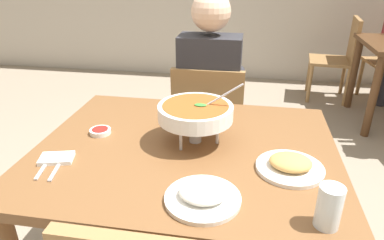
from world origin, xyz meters
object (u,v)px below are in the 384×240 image
object	(u,v)px
chair_diner_main	(209,125)
drink_glass	(329,209)
appetizer_plate	(290,165)
sauce_dish	(100,131)
diner_main	(210,88)
rice_plate	(203,195)
chair_bg_corner	(341,55)
curry_bowl	(195,113)
dining_table_main	(186,171)

from	to	relation	value
chair_diner_main	drink_glass	xyz separation A→B (m)	(0.47, -1.14, 0.33)
appetizer_plate	sauce_dish	size ratio (longest dim) A/B	2.67
sauce_dish	drink_glass	size ratio (longest dim) A/B	0.69
drink_glass	appetizer_plate	bearing A→B (deg)	105.76
appetizer_plate	drink_glass	world-z (taller)	drink_glass
diner_main	rice_plate	bearing A→B (deg)	-84.16
rice_plate	chair_bg_corner	world-z (taller)	chair_bg_corner
rice_plate	sauce_dish	bearing A→B (deg)	142.96
diner_main	curry_bowl	bearing A→B (deg)	-87.66
diner_main	chair_bg_corner	size ratio (longest dim) A/B	1.46
diner_main	drink_glass	size ratio (longest dim) A/B	10.08
dining_table_main	sauce_dish	xyz separation A→B (m)	(-0.38, 0.05, 0.12)
sauce_dish	chair_bg_corner	bearing A→B (deg)	59.61
diner_main	chair_bg_corner	world-z (taller)	diner_main
drink_glass	diner_main	bearing A→B (deg)	111.96
curry_bowl	appetizer_plate	xyz separation A→B (m)	(0.37, -0.15, -0.11)
diner_main	rice_plate	world-z (taller)	diner_main
diner_main	drink_glass	distance (m)	1.27
chair_diner_main	chair_bg_corner	size ratio (longest dim) A/B	1.00
sauce_dish	drink_glass	xyz separation A→B (m)	(0.86, -0.43, 0.05)
chair_diner_main	diner_main	world-z (taller)	diner_main
dining_table_main	chair_bg_corner	bearing A→B (deg)	66.49
chair_diner_main	sauce_dish	distance (m)	0.86
dining_table_main	diner_main	world-z (taller)	diner_main
sauce_dish	rice_plate	bearing A→B (deg)	-37.04
diner_main	appetizer_plate	size ratio (longest dim) A/B	5.46
drink_glass	rice_plate	bearing A→B (deg)	172.01
curry_bowl	sauce_dish	world-z (taller)	curry_bowl
dining_table_main	curry_bowl	size ratio (longest dim) A/B	3.59
chair_diner_main	curry_bowl	bearing A→B (deg)	-87.55
chair_bg_corner	dining_table_main	bearing A→B (deg)	-113.51
drink_glass	curry_bowl	bearing A→B (deg)	136.07
curry_bowl	rice_plate	size ratio (longest dim) A/B	1.39
appetizer_plate	sauce_dish	distance (m)	0.80
diner_main	drink_glass	xyz separation A→B (m)	(0.47, -1.17, 0.09)
appetizer_plate	chair_bg_corner	xyz separation A→B (m)	(0.79, 2.84, -0.29)
drink_glass	dining_table_main	bearing A→B (deg)	141.77
curry_bowl	dining_table_main	bearing A→B (deg)	-119.69
curry_bowl	rice_plate	bearing A→B (deg)	-77.38
diner_main	dining_table_main	bearing A→B (deg)	-90.00
chair_diner_main	drink_glass	distance (m)	1.28
dining_table_main	diner_main	size ratio (longest dim) A/B	0.91
dining_table_main	rice_plate	distance (m)	0.37
dining_table_main	diner_main	bearing A→B (deg)	90.00
dining_table_main	sauce_dish	size ratio (longest dim) A/B	13.26
diner_main	sauce_dish	xyz separation A→B (m)	(-0.38, -0.75, 0.05)
chair_diner_main	appetizer_plate	world-z (taller)	chair_diner_main
appetizer_plate	chair_diner_main	bearing A→B (deg)	114.54
rice_plate	drink_glass	world-z (taller)	drink_glass
chair_diner_main	diner_main	distance (m)	0.24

